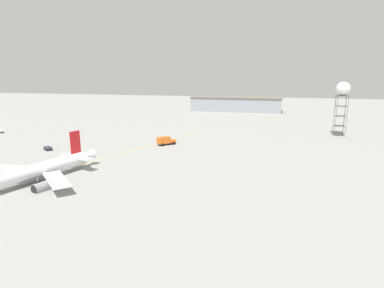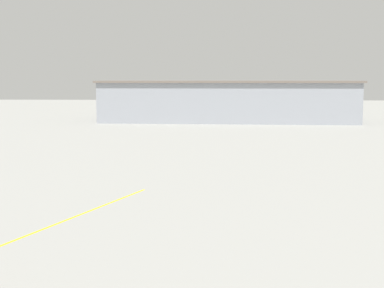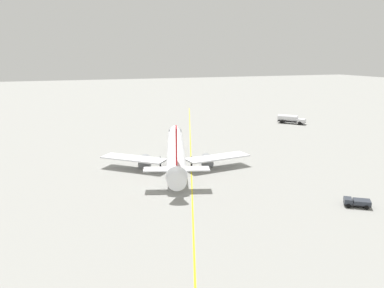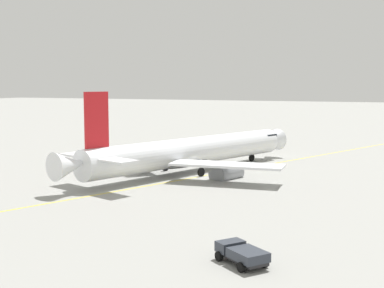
{
  "view_description": "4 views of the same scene",
  "coord_description": "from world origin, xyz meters",
  "px_view_note": "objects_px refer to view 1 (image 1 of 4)",
  "views": [
    {
      "loc": [
        -61.63,
        -58.3,
        26.25
      ],
      "look_at": [
        32.44,
        -35.54,
        4.22
      ],
      "focal_mm": 29.07,
      "sensor_mm": 36.0,
      "label": 1
    },
    {
      "loc": [
        27.32,
        -35.85,
        10.48
      ],
      "look_at": [
        32.44,
        -35.54,
        9.86
      ],
      "focal_mm": 49.83,
      "sensor_mm": 36.0,
      "label": 2
    },
    {
      "loc": [
        72.15,
        -27.24,
        22.51
      ],
      "look_at": [
        -0.85,
        0.37,
        4.52
      ],
      "focal_mm": 36.24,
      "sensor_mm": 36.0,
      "label": 3
    },
    {
      "loc": [
        61.54,
        26.88,
        11.7
      ],
      "look_at": [
        -3.69,
        -2.87,
        3.66
      ],
      "focal_mm": 50.22,
      "sensor_mm": 36.0,
      "label": 4
    }
  ],
  "objects_px": {
    "baggage_truck_truck": "(48,148)",
    "radar_tower": "(343,91)",
    "airliner_main": "(24,175)",
    "catering_truck_truck": "(165,141)"
  },
  "relations": [
    {
      "from": "airliner_main",
      "to": "radar_tower",
      "type": "relative_size",
      "value": 1.78
    },
    {
      "from": "airliner_main",
      "to": "baggage_truck_truck",
      "type": "bearing_deg",
      "value": -131.97
    },
    {
      "from": "catering_truck_truck",
      "to": "baggage_truck_truck",
      "type": "xyz_separation_m",
      "value": [
        -17.28,
        37.53,
        -0.94
      ]
    },
    {
      "from": "baggage_truck_truck",
      "to": "radar_tower",
      "type": "xyz_separation_m",
      "value": [
        51.77,
        -104.59,
        18.49
      ]
    },
    {
      "from": "airliner_main",
      "to": "baggage_truck_truck",
      "type": "relative_size",
      "value": 9.85
    },
    {
      "from": "catering_truck_truck",
      "to": "baggage_truck_truck",
      "type": "bearing_deg",
      "value": 158.19
    },
    {
      "from": "catering_truck_truck",
      "to": "radar_tower",
      "type": "relative_size",
      "value": 0.3
    },
    {
      "from": "baggage_truck_truck",
      "to": "radar_tower",
      "type": "distance_m",
      "value": 118.15
    },
    {
      "from": "catering_truck_truck",
      "to": "radar_tower",
      "type": "height_order",
      "value": "radar_tower"
    },
    {
      "from": "baggage_truck_truck",
      "to": "radar_tower",
      "type": "relative_size",
      "value": 0.18
    }
  ]
}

